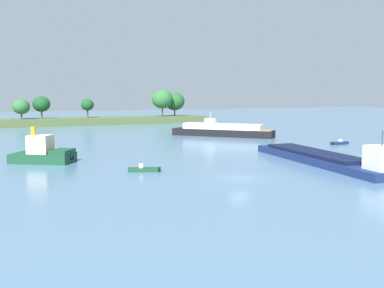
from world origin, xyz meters
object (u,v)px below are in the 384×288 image
object	(u,v)px
tugboat	(43,153)
fishing_skiff	(144,169)
cargo_barge	(324,158)
white_riverboat	(223,130)
small_motorboat	(339,143)

from	to	relation	value
tugboat	fishing_skiff	world-z (taller)	tugboat
fishing_skiff	cargo_barge	world-z (taller)	cargo_barge
fishing_skiff	white_riverboat	bearing A→B (deg)	51.60
white_riverboat	cargo_barge	bearing A→B (deg)	-96.41
tugboat	white_riverboat	xyz separation A→B (m)	(40.71, 24.70, 0.04)
white_riverboat	fishing_skiff	bearing A→B (deg)	-128.40
small_motorboat	white_riverboat	bearing A→B (deg)	121.11
cargo_barge	white_riverboat	bearing A→B (deg)	83.59
small_motorboat	cargo_barge	distance (m)	25.97
tugboat	fishing_skiff	xyz separation A→B (m)	(11.11, -12.64, -1.04)
tugboat	white_riverboat	distance (m)	47.62
tugboat	fishing_skiff	size ratio (longest dim) A/B	2.33
small_motorboat	fishing_skiff	xyz separation A→B (m)	(-43.41, -14.46, 0.01)
white_riverboat	fishing_skiff	size ratio (longest dim) A/B	4.75
fishing_skiff	cargo_barge	size ratio (longest dim) A/B	0.14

